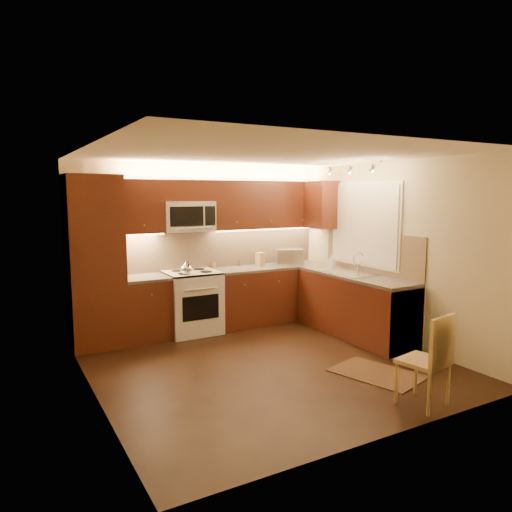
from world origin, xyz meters
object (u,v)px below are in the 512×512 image
sink (349,268)px  dining_chair (423,359)px  toaster_oven (289,257)px  microwave (187,216)px  kettle (186,268)px  knife_block (260,259)px  soap_bottle (331,261)px  stove (192,302)px

sink → dining_chair: size_ratio=0.93×
toaster_oven → dining_chair: 3.50m
microwave → sink: (2.00, -1.26, -0.74)m
kettle → knife_block: bearing=2.4°
toaster_oven → knife_block: toaster_oven is taller
knife_block → soap_bottle: 1.13m
stove → knife_block: size_ratio=4.28×
toaster_oven → knife_block: (-0.47, 0.11, -0.02)m
microwave → kettle: size_ratio=3.88×
sink → kettle: kettle is taller
sink → knife_block: (-0.77, 1.25, 0.03)m
kettle → dining_chair: (1.22, -3.17, -0.56)m
sink → dining_chair: bearing=-112.8°
knife_block → stove: bearing=-174.8°
sink → kettle: bearing=157.0°
kettle → soap_bottle: size_ratio=0.96×
microwave → toaster_oven: microwave is taller
knife_block → toaster_oven: bearing=-14.1°
knife_block → soap_bottle: (0.88, -0.70, -0.01)m
microwave → toaster_oven: (1.70, -0.12, -0.69)m
microwave → knife_block: size_ratio=3.54×
stove → kettle: (-0.16, -0.21, 0.56)m
kettle → knife_block: (1.39, 0.33, -0.01)m
sink → soap_bottle: bearing=78.6°
soap_bottle → toaster_oven: bearing=107.5°
stove → knife_block: knife_block is taller
stove → kettle: size_ratio=4.70×
stove → dining_chair: size_ratio=1.00×
dining_chair → toaster_oven: bearing=68.2°
kettle → knife_block: size_ratio=0.91×
sink → knife_block: size_ratio=4.00×
sink → soap_bottle: soap_bottle is taller
toaster_oven → dining_chair: (-0.64, -3.39, -0.57)m
soap_bottle → dining_chair: soap_bottle is taller
stove → toaster_oven: bearing=0.4°
microwave → kettle: (-0.16, -0.34, -0.70)m
toaster_oven → soap_bottle: toaster_oven is taller
microwave → soap_bottle: 2.34m
toaster_oven → dining_chair: toaster_oven is taller
kettle → toaster_oven: size_ratio=0.46×
kettle → toaster_oven: toaster_oven is taller
toaster_oven → knife_block: size_ratio=2.00×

